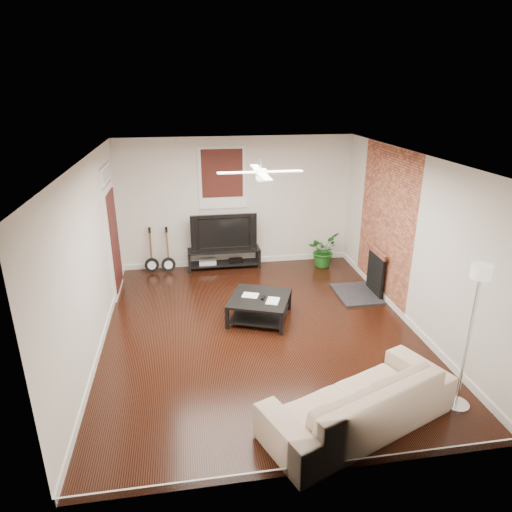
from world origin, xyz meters
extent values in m
cube|color=black|center=(0.00, 0.00, 0.00)|extent=(5.00, 6.00, 0.01)
cube|color=white|center=(0.00, 0.00, 2.80)|extent=(5.00, 6.00, 0.01)
cube|color=silver|center=(0.00, 3.00, 1.40)|extent=(5.00, 0.01, 2.80)
cube|color=silver|center=(0.00, -3.00, 1.40)|extent=(5.00, 0.01, 2.80)
cube|color=silver|center=(-2.50, 0.00, 1.40)|extent=(0.01, 6.00, 2.80)
cube|color=silver|center=(2.50, 0.00, 1.40)|extent=(0.01, 6.00, 2.80)
cube|color=brown|center=(2.49, 1.00, 1.40)|extent=(0.02, 2.20, 2.80)
cube|color=black|center=(2.20, 1.00, 0.46)|extent=(0.80, 1.10, 0.92)
cube|color=#38160F|center=(-0.30, 2.97, 1.95)|extent=(1.00, 0.06, 1.30)
cube|color=white|center=(-2.46, 1.90, 1.25)|extent=(0.08, 1.00, 2.50)
cube|color=black|center=(-0.32, 2.78, 0.22)|extent=(1.57, 0.42, 0.44)
imported|color=black|center=(-0.32, 2.80, 0.84)|extent=(1.40, 0.18, 0.81)
cube|color=black|center=(0.06, 0.38, 0.20)|extent=(1.25, 1.25, 0.40)
imported|color=#C8AF96|center=(0.77, -2.35, 0.34)|extent=(2.52, 1.73, 0.69)
imported|color=#1D5D1A|center=(1.84, 2.56, 0.37)|extent=(0.87, 0.88, 0.74)
camera|label=1|loc=(-1.10, -6.42, 3.78)|focal=31.63mm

